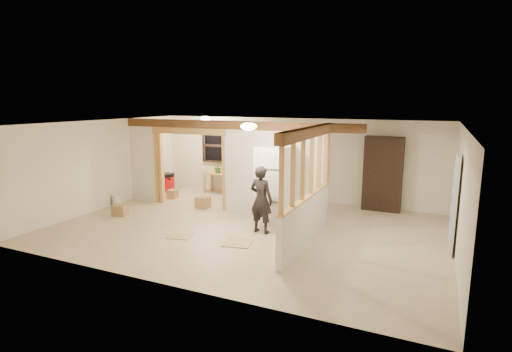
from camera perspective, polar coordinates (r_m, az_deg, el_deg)
The scene contains 30 objects.
floor at distance 9.68m, azimuth -1.33°, elevation -7.50°, with size 9.00×6.50×0.01m, color #C7B294.
ceiling at distance 9.21m, azimuth -1.40°, elevation 7.46°, with size 9.00×6.50×0.01m, color white.
wall_back at distance 12.33m, azimuth 5.24°, elevation 2.42°, with size 9.00×0.01×2.50m, color silver.
wall_front at distance 6.67m, azimuth -13.69°, elevation -5.02°, with size 9.00×0.01×2.50m, color silver.
wall_left at distance 12.01m, azimuth -21.08°, elevation 1.51°, with size 0.01×6.50×2.50m, color silver.
wall_right at distance 8.47m, azimuth 27.20°, elevation -2.57°, with size 0.01×6.50×2.50m, color silver.
partition_left_stub at distance 12.57m, azimuth -15.75°, elevation 2.22°, with size 0.90×0.12×2.50m, color silver.
partition_center at distance 10.37m, azimuth 2.52°, elevation 0.86°, with size 2.80×0.12×2.50m, color silver.
doorway_frame at distance 11.60m, azimuth -9.47°, elevation 1.04°, with size 2.46×0.14×2.20m, color tan.
header_beam_back at distance 10.74m, azimuth -3.42°, elevation 7.27°, with size 7.00×0.18×0.22m, color brown.
header_beam_right at distance 8.26m, azimuth 7.46°, elevation 6.16°, with size 0.18×3.30×0.22m, color brown.
pony_wall at distance 8.61m, azimuth 7.15°, elevation -6.40°, with size 0.12×3.20×1.00m, color silver.
stud_partition at distance 8.35m, azimuth 7.34°, elevation 1.23°, with size 0.14×3.20×1.32m, color tan.
window_back at distance 13.30m, azimuth -5.51°, elevation 4.32°, with size 1.12×0.10×1.10m, color black.
french_door at distance 8.91m, azimuth 26.45°, elevation -3.55°, with size 0.12×0.86×2.00m, color white.
ceiling_dome_main at distance 8.63m, azimuth -1.06°, elevation 7.11°, with size 0.36×0.36×0.16m, color #FFEABF.
ceiling_dome_util at distance 12.43m, azimuth -7.20°, elevation 8.14°, with size 0.32×0.32×0.14m, color #FFEABF.
hanging_bulb at distance 11.59m, azimuth -6.87°, elevation 6.48°, with size 0.07×0.07×0.07m, color #FFD88C.
refrigerator at distance 9.94m, azimuth 2.62°, elevation -1.23°, with size 0.80×0.77×1.93m, color silver.
woman at distance 9.18m, azimuth 0.74°, elevation -3.38°, with size 0.57×0.38×1.57m, color black.
work_table at distance 13.15m, azimuth -4.95°, elevation -1.05°, with size 1.10×0.55×0.69m, color tan.
potted_plant at distance 13.08m, azimuth -5.42°, elevation 1.22°, with size 0.32×0.28×0.36m, color #407833.
shop_vac at distance 13.87m, azimuth -12.41°, elevation -0.83°, with size 0.47×0.47×0.61m, color #AD0D0D.
bookshelf at distance 11.53m, azimuth 17.66°, elevation 0.28°, with size 1.03×0.34×2.07m, color black.
bucket at distance 12.31m, azimuth -19.24°, elevation -3.31°, with size 0.26×0.26×0.33m, color white.
box_util_a at distance 11.56m, azimuth -7.58°, elevation -3.72°, with size 0.37×0.32×0.32m, color #A67E50.
box_util_b at distance 12.83m, azimuth -11.79°, elevation -2.52°, with size 0.28×0.28×0.26m, color #A67E50.
box_front at distance 11.30m, azimuth -18.85°, elevation -4.61°, with size 0.36×0.30×0.30m, color #A67E50.
floor_panel_near at distance 8.72m, azimuth -2.57°, elevation -9.51°, with size 0.59×0.59×0.02m, color tan.
floor_panel_far at distance 9.28m, azimuth -10.84°, elevation -8.45°, with size 0.53×0.42×0.02m, color tan.
Camera 1 is at (4.02, -8.27, 3.03)m, focal length 28.00 mm.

